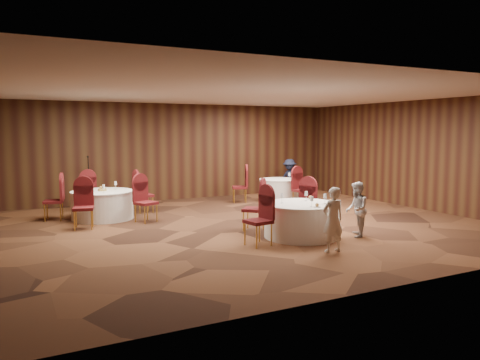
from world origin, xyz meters
name	(u,v)px	position (x,y,z in m)	size (l,w,h in m)	color
ground	(236,226)	(0.00, 0.00, 0.00)	(12.00, 12.00, 0.00)	black
room_shell	(236,145)	(0.00, 0.00, 1.96)	(12.00, 12.00, 12.00)	silver
table_main	(301,220)	(0.75, -1.65, 0.38)	(1.63, 1.63, 0.74)	silver
table_left	(103,205)	(-2.69, 2.46, 0.38)	(1.60, 1.60, 0.74)	silver
table_right	(279,190)	(3.03, 2.96, 0.38)	(1.28, 1.28, 0.74)	silver
chairs_main	(276,211)	(0.46, -1.07, 0.50)	(2.77, 1.97, 1.00)	#420D10
chairs_left	(104,200)	(-2.64, 2.51, 0.50)	(2.98, 3.08, 1.00)	#420D10
chairs_right	(270,188)	(2.48, 2.61, 0.50)	(1.99, 2.22, 1.00)	#420D10
tabletop_main	(313,199)	(0.97, -1.75, 0.84)	(1.05, 1.13, 0.22)	silver
tabletop_left	(102,188)	(-2.68, 2.47, 0.82)	(0.78, 0.84, 0.22)	silver
tabletop_right	(289,174)	(3.27, 2.71, 0.90)	(0.08, 0.08, 0.22)	silver
mic_stand	(89,194)	(-2.73, 4.28, 0.45)	(0.24, 0.24, 1.57)	black
woman_a	(333,220)	(0.56, -2.97, 0.62)	(0.46, 0.30, 1.25)	silver
woman_b	(357,209)	(1.84, -2.16, 0.60)	(0.58, 0.46, 1.20)	silver
man_c	(290,178)	(3.97, 3.77, 0.66)	(0.85, 0.49, 1.32)	#161B32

